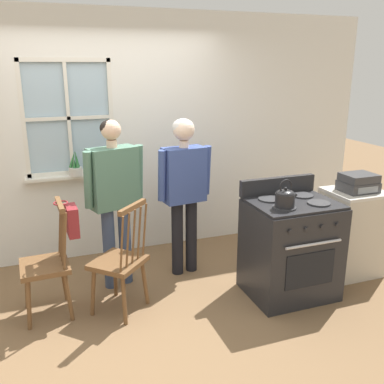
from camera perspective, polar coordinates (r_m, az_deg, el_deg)
ground_plane at (r=4.01m, az=-6.63°, el=-15.44°), size 16.00×16.00×0.00m
wall_back at (r=4.85m, az=-10.89°, el=7.00°), size 6.40×0.16×2.70m
chair_by_window at (r=3.93m, az=-18.73°, el=-9.25°), size 0.43×0.44×1.02m
chair_near_wall at (r=3.83m, az=-9.53°, el=-9.27°), size 0.58×0.58×1.02m
person_elderly_left at (r=4.10m, az=-10.34°, el=0.37°), size 0.61×0.33×1.65m
person_teen_center at (r=4.30m, az=-1.07°, el=1.45°), size 0.58×0.26×1.62m
stove at (r=4.16m, az=12.97°, el=-7.21°), size 0.79×0.68×1.08m
kettle at (r=3.77m, az=12.31°, el=-0.70°), size 0.21×0.17×0.25m
potted_plant at (r=4.77m, az=-15.28°, el=3.12°), size 0.14×0.14×0.28m
handbag at (r=3.81m, az=-15.76°, el=-3.61°), size 0.20×0.22×0.31m
side_counter at (r=4.77m, az=20.47°, el=-5.01°), size 0.55×0.50×0.90m
stereo at (r=4.59m, az=21.30°, el=1.16°), size 0.34×0.29×0.18m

